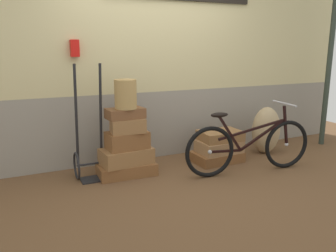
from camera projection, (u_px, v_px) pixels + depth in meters
ground at (178, 177)px, 4.24m from camera, size 8.53×5.20×0.06m
station_building at (152, 51)px, 4.66m from camera, size 6.53×0.74×2.93m
suitcase_0 at (127, 169)px, 4.20m from camera, size 0.70×0.41×0.15m
suitcase_1 at (126, 156)px, 4.16m from camera, size 0.64×0.41×0.19m
suitcase_2 at (127, 140)px, 4.13m from camera, size 0.50×0.33×0.20m
suitcase_3 at (128, 126)px, 4.06m from camera, size 0.41×0.27×0.17m
suitcase_4 at (125, 113)px, 4.06m from camera, size 0.45×0.29×0.12m
suitcase_5 at (217, 157)px, 4.71m from camera, size 0.65×0.46×0.13m
suitcase_6 at (219, 146)px, 4.67m from camera, size 0.57×0.41×0.16m
suitcase_7 at (220, 135)px, 4.67m from camera, size 0.57×0.42×0.13m
wicker_basket at (126, 94)px, 3.99m from camera, size 0.26×0.26×0.34m
luggage_trolley at (91, 153)px, 4.08m from camera, size 0.37×0.38×1.35m
burlap_sack at (266, 130)px, 5.03m from camera, size 0.42×0.36×0.68m
bicycle at (249, 146)px, 4.23m from camera, size 1.69×0.46×0.86m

